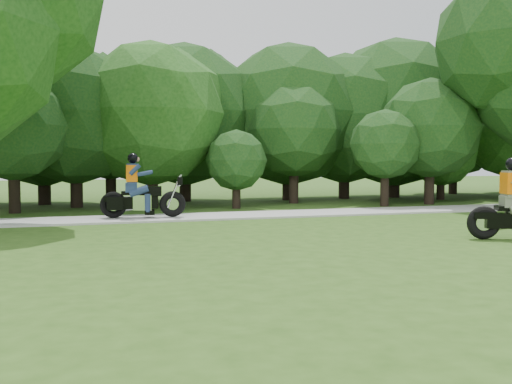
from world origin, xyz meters
TOP-DOWN VIEW (x-y plane):
  - ground at (0.00, 0.00)m, footprint 100.00×100.00m
  - walkway at (0.00, 8.00)m, footprint 60.00×2.20m
  - tree_line at (0.55, 14.65)m, footprint 40.16×11.41m
  - touring_motorcycle at (-5.29, 8.00)m, footprint 2.59×0.97m

SIDE VIEW (x-z plane):
  - ground at x=0.00m, z-range 0.00..0.00m
  - walkway at x=0.00m, z-range 0.00..0.06m
  - touring_motorcycle at x=-5.29m, z-range -0.21..1.76m
  - tree_line at x=0.55m, z-range -0.29..7.61m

